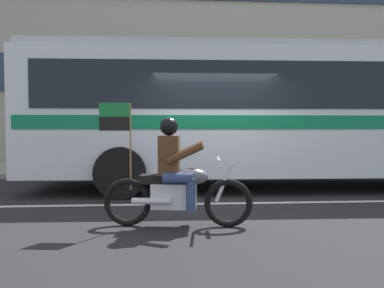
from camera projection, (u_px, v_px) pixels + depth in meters
The scene contains 7 objects.
ground_plane at pixel (215, 198), 7.65m from camera, with size 60.00×60.00×0.00m, color black.
sidewalk_curb at pixel (195, 168), 12.73m from camera, with size 28.00×3.80×0.15m, color gray.
lane_center_stripe at pixel (219, 203), 7.05m from camera, with size 26.60×0.14×0.01m, color silver.
office_building_facade at pixel (191, 37), 14.80m from camera, with size 28.00×0.89×9.97m.
transit_bus at pixel (278, 108), 8.87m from camera, with size 11.51×2.82×3.22m.
motorcycle_with_rider at pixel (176, 180), 5.39m from camera, with size 2.19×0.66×1.78m.
fire_hydrant at pixel (334, 156), 12.06m from camera, with size 0.22×0.30×0.75m.
Camera 1 is at (-1.00, -7.54, 1.42)m, focal length 35.34 mm.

